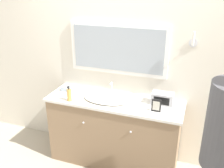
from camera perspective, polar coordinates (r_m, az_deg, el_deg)
The scene contains 7 objects.
wall_back at distance 3.04m, azimuth 2.34°, elevation 5.49°, with size 8.00×0.18×2.55m.
vanity_counter at distance 3.15m, azimuth 0.45°, elevation -10.82°, with size 1.61×0.54×0.88m.
sink_basin at distance 2.93m, azimuth -1.25°, elevation -3.27°, with size 0.55×0.38×0.16m.
soap_bottle at distance 2.92m, azimuth -9.75°, elevation -2.43°, with size 0.05×0.05×0.19m.
appliance_box at distance 2.87m, azimuth 11.43°, elevation -3.28°, with size 0.24×0.14×0.13m.
picture_frame at distance 2.69m, azimuth 10.08°, elevation -4.88°, with size 0.10×0.01×0.14m.
hand_towel_near_sink at distance 3.22m, azimuth -9.90°, elevation -0.97°, with size 0.16×0.13×0.05m.
Camera 1 is at (0.87, -2.21, 2.17)m, focal length 40.00 mm.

